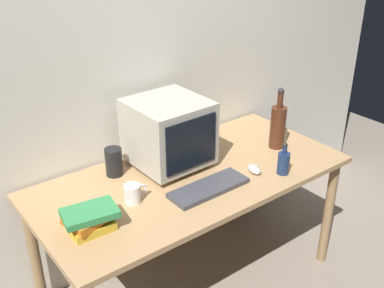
# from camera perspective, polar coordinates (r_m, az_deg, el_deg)

# --- Properties ---
(ground_plane) EXTENTS (6.00, 6.00, 0.00)m
(ground_plane) POSITION_cam_1_polar(r_m,az_deg,el_deg) (2.89, -0.00, -16.63)
(ground_plane) COLOR gray
(back_wall) EXTENTS (4.00, 0.08, 2.50)m
(back_wall) POSITION_cam_1_polar(r_m,az_deg,el_deg) (2.59, -6.30, 10.09)
(back_wall) COLOR silver
(back_wall) RESTS_ON ground
(desk) EXTENTS (1.68, 0.80, 0.75)m
(desk) POSITION_cam_1_polar(r_m,az_deg,el_deg) (2.48, -0.00, -5.44)
(desk) COLOR tan
(desk) RESTS_ON ground
(crt_monitor) EXTENTS (0.39, 0.40, 0.37)m
(crt_monitor) POSITION_cam_1_polar(r_m,az_deg,el_deg) (2.45, -2.90, 1.41)
(crt_monitor) COLOR #B2AD9E
(crt_monitor) RESTS_ON desk
(keyboard) EXTENTS (0.42, 0.15, 0.02)m
(keyboard) POSITION_cam_1_polar(r_m,az_deg,el_deg) (2.31, 2.08, -5.40)
(keyboard) COLOR #3F3F47
(keyboard) RESTS_ON desk
(computer_mouse) EXTENTS (0.09, 0.11, 0.04)m
(computer_mouse) POSITION_cam_1_polar(r_m,az_deg,el_deg) (2.47, 7.70, -3.09)
(computer_mouse) COLOR beige
(computer_mouse) RESTS_ON desk
(bottle_tall) EXTENTS (0.09, 0.09, 0.36)m
(bottle_tall) POSITION_cam_1_polar(r_m,az_deg,el_deg) (2.71, 10.54, 2.27)
(bottle_tall) COLOR #472314
(bottle_tall) RESTS_ON desk
(bottle_short) EXTENTS (0.06, 0.06, 0.18)m
(bottle_short) POSITION_cam_1_polar(r_m,az_deg,el_deg) (2.47, 11.21, -2.21)
(bottle_short) COLOR navy
(bottle_short) RESTS_ON desk
(book_stack) EXTENTS (0.25, 0.20, 0.10)m
(book_stack) POSITION_cam_1_polar(r_m,az_deg,el_deg) (2.07, -12.55, -9.00)
(book_stack) COLOR gold
(book_stack) RESTS_ON desk
(mug) EXTENTS (0.12, 0.08, 0.09)m
(mug) POSITION_cam_1_polar(r_m,az_deg,el_deg) (2.22, -7.27, -6.06)
(mug) COLOR white
(mug) RESTS_ON desk
(metal_canister) EXTENTS (0.09, 0.09, 0.15)m
(metal_canister) POSITION_cam_1_polar(r_m,az_deg,el_deg) (2.44, -9.61, -2.19)
(metal_canister) COLOR black
(metal_canister) RESTS_ON desk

